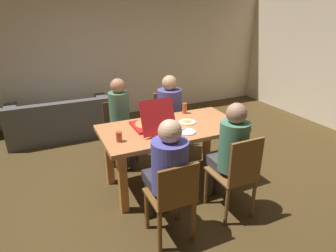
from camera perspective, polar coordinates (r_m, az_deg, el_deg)
The scene contains 19 objects.
ground_plane at distance 3.77m, azimuth 0.65°, elevation -11.12°, with size 20.00×20.00×0.00m, color #473519.
back_wall at distance 5.94m, azimuth -11.76°, elevation 15.10°, with size 7.18×0.12×2.77m, color beige.
side_wall_right at distance 6.22m, azimuth 29.05°, elevation 13.17°, with size 0.12×4.92×2.77m, color beige.
dining_table at distance 3.45m, azimuth 0.69°, elevation -1.88°, with size 1.70×0.88×0.78m.
chair_0 at distance 4.37m, azimuth -0.20°, elevation 1.41°, with size 0.39×0.40×0.92m.
person_0 at distance 4.18m, azimuth 0.61°, elevation 3.35°, with size 0.36×0.56×1.22m.
chair_1 at distance 3.03m, azimuth 13.72°, elevation -9.23°, with size 0.40×0.45×0.94m.
person_1 at distance 3.04m, azimuth 12.25°, elevation -4.58°, with size 0.30×0.52×1.25m.
chair_2 at distance 2.68m, azimuth 1.02°, elevation -14.39°, with size 0.41×0.39×0.86m.
person_2 at distance 2.65m, azimuth -0.21°, elevation -8.56°, with size 0.34×0.56×1.22m.
chair_3 at distance 4.18m, azimuth -9.75°, elevation -0.78°, with size 0.41×0.38×0.86m.
person_3 at distance 3.97m, azimuth -9.47°, elevation 1.91°, with size 0.28×0.50×1.23m.
pizza_box_0 at distance 3.35m, azimuth -3.47°, elevation 0.49°, with size 0.40×0.55×0.40m.
plate_0 at distance 3.54m, azimuth 3.90°, elevation 0.88°, with size 0.21×0.21×0.03m.
plate_1 at distance 3.25m, azimuth 3.76°, elevation -1.14°, with size 0.21×0.21×0.01m.
drinking_glass_0 at distance 3.01m, azimuth -0.74°, elevation -1.93°, with size 0.07×0.07×0.12m, color #E2CC5E.
drinking_glass_1 at distance 3.04m, azimuth -9.85°, elevation -2.14°, with size 0.07×0.07×0.11m, color #BE452F.
drinking_glass_2 at distance 3.84m, azimuth 3.36°, elevation 3.59°, with size 0.06×0.06×0.14m, color #BA5228.
couch at distance 5.35m, azimuth -20.58°, elevation 0.90°, with size 1.76×0.88×0.69m.
Camera 1 is at (-1.35, -2.84, 2.07)m, focal length 30.21 mm.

